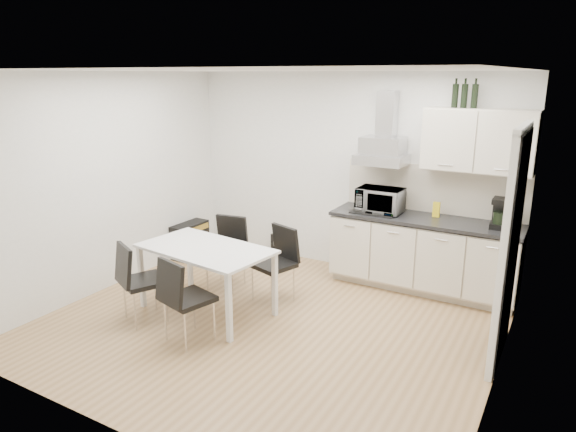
% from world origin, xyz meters
% --- Properties ---
extents(ground, '(4.50, 4.50, 0.00)m').
position_xyz_m(ground, '(0.00, 0.00, 0.00)').
color(ground, tan).
rests_on(ground, ground).
extents(wall_back, '(4.50, 0.10, 2.60)m').
position_xyz_m(wall_back, '(0.00, 2.00, 1.30)').
color(wall_back, white).
rests_on(wall_back, ground).
extents(wall_front, '(4.50, 0.10, 2.60)m').
position_xyz_m(wall_front, '(0.00, -2.00, 1.30)').
color(wall_front, white).
rests_on(wall_front, ground).
extents(wall_left, '(0.10, 4.00, 2.60)m').
position_xyz_m(wall_left, '(-2.25, 0.00, 1.30)').
color(wall_left, white).
rests_on(wall_left, ground).
extents(wall_right, '(0.10, 4.00, 2.60)m').
position_xyz_m(wall_right, '(2.25, 0.00, 1.30)').
color(wall_right, white).
rests_on(wall_right, ground).
extents(ceiling, '(4.50, 4.50, 0.00)m').
position_xyz_m(ceiling, '(0.00, 0.00, 2.60)').
color(ceiling, white).
rests_on(ceiling, wall_back).
extents(doorway, '(0.08, 1.04, 2.10)m').
position_xyz_m(doorway, '(2.21, 0.55, 1.05)').
color(doorway, white).
rests_on(doorway, ground).
extents(kitchenette, '(2.22, 0.64, 2.52)m').
position_xyz_m(kitchenette, '(1.19, 1.73, 0.83)').
color(kitchenette, beige).
rests_on(kitchenette, ground).
extents(dining_table, '(1.53, 1.00, 0.75)m').
position_xyz_m(dining_table, '(-0.75, -0.06, 0.67)').
color(dining_table, white).
rests_on(dining_table, ground).
extents(chair_far_left, '(0.51, 0.56, 0.88)m').
position_xyz_m(chair_far_left, '(-0.97, 0.58, 0.44)').
color(chair_far_left, black).
rests_on(chair_far_left, ground).
extents(chair_far_right, '(0.57, 0.61, 0.88)m').
position_xyz_m(chair_far_right, '(-0.25, 0.52, 0.44)').
color(chair_far_right, black).
rests_on(chair_far_right, ground).
extents(chair_near_left, '(0.61, 0.64, 0.88)m').
position_xyz_m(chair_near_left, '(-1.19, -0.57, 0.44)').
color(chair_near_left, black).
rests_on(chair_near_left, ground).
extents(chair_near_right, '(0.55, 0.60, 0.88)m').
position_xyz_m(chair_near_right, '(-0.49, -0.68, 0.44)').
color(chair_near_right, black).
rests_on(chair_near_right, ground).
extents(guitar_amp, '(0.27, 0.59, 0.49)m').
position_xyz_m(guitar_amp, '(-2.11, 1.25, 0.25)').
color(guitar_amp, black).
rests_on(guitar_amp, ground).
extents(floor_speaker, '(0.23, 0.22, 0.33)m').
position_xyz_m(floor_speaker, '(-0.98, 1.90, 0.16)').
color(floor_speaker, black).
rests_on(floor_speaker, ground).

